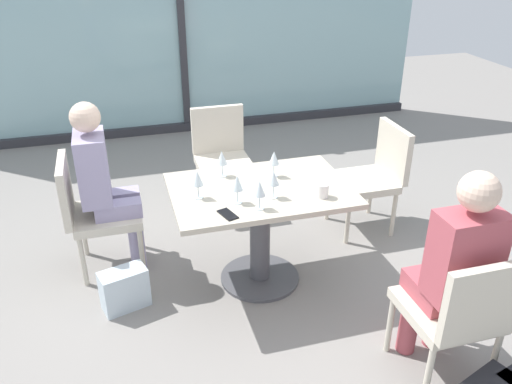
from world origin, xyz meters
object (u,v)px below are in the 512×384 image
at_px(chair_far_left, 92,208).
at_px(wine_glass_2, 260,189).
at_px(wine_glass_1, 198,179).
at_px(wine_glass_5, 222,158).
at_px(wine_glass_4, 274,159).
at_px(person_far_left, 104,180).
at_px(dining_table_main, 260,215).
at_px(coffee_cup, 323,191).
at_px(chair_near_window, 222,153).
at_px(wine_glass_0, 274,179).
at_px(chair_front_right, 460,310).
at_px(person_front_right, 454,266).
at_px(handbag_1, 125,289).
at_px(chair_far_right, 374,172).
at_px(cell_phone_on_table, 228,214).
at_px(wine_glass_3, 237,184).

bearing_deg(chair_far_left, wine_glass_2, -35.95).
xyz_separation_m(wine_glass_1, wine_glass_5, (0.22, 0.27, 0.00)).
bearing_deg(wine_glass_4, person_far_left, 164.12).
bearing_deg(dining_table_main, coffee_cup, -33.82).
relative_size(dining_table_main, chair_near_window, 1.35).
xyz_separation_m(wine_glass_0, wine_glass_2, (-0.12, -0.12, 0.00)).
bearing_deg(chair_front_right, person_front_right, 90.00).
bearing_deg(wine_glass_1, wine_glass_0, -15.17).
xyz_separation_m(person_far_left, handbag_1, (0.05, -0.51, -0.56)).
bearing_deg(person_far_left, wine_glass_5, -15.58).
height_order(person_far_left, wine_glass_4, person_far_left).
relative_size(wine_glass_0, wine_glass_5, 1.00).
distance_m(chair_far_left, chair_near_window, 1.31).
bearing_deg(chair_near_window, chair_front_right, -72.90).
bearing_deg(chair_far_right, cell_phone_on_table, -151.26).
bearing_deg(wine_glass_3, chair_near_window, 81.84).
relative_size(wine_glass_3, handbag_1, 0.62).
xyz_separation_m(chair_near_window, handbag_1, (-0.94, -1.24, -0.36)).
distance_m(dining_table_main, wine_glass_2, 0.44).
bearing_deg(chair_front_right, chair_near_window, 107.10).
distance_m(wine_glass_3, wine_glass_4, 0.45).
height_order(wine_glass_0, coffee_cup, wine_glass_0).
distance_m(wine_glass_4, cell_phone_on_table, 0.62).
xyz_separation_m(wine_glass_0, wine_glass_3, (-0.23, -0.01, 0.00)).
bearing_deg(chair_far_right, wine_glass_4, -161.47).
bearing_deg(chair_far_right, wine_glass_0, -149.63).
relative_size(wine_glass_2, cell_phone_on_table, 1.28).
xyz_separation_m(chair_far_left, person_front_right, (1.82, -1.54, 0.20)).
relative_size(chair_front_right, wine_glass_4, 4.70).
relative_size(chair_front_right, wine_glass_3, 4.70).
bearing_deg(chair_front_right, person_far_left, 136.06).
height_order(dining_table_main, cell_phone_on_table, cell_phone_on_table).
height_order(dining_table_main, chair_near_window, chair_near_window).
xyz_separation_m(wine_glass_5, handbag_1, (-0.74, -0.30, -0.72)).
relative_size(person_far_left, wine_glass_2, 6.81).
relative_size(dining_table_main, chair_far_right, 1.35).
height_order(chair_near_window, wine_glass_5, wine_glass_5).
height_order(person_far_left, wine_glass_2, person_far_left).
xyz_separation_m(wine_glass_0, wine_glass_5, (-0.24, 0.40, 0.00)).
bearing_deg(person_front_right, wine_glass_2, 135.10).
xyz_separation_m(chair_front_right, person_far_left, (-1.71, 1.65, 0.20)).
distance_m(chair_front_right, wine_glass_4, 1.50).
height_order(wine_glass_2, wine_glass_4, same).
relative_size(wine_glass_4, handbag_1, 0.62).
relative_size(chair_front_right, wine_glass_2, 4.70).
height_order(person_far_left, coffee_cup, person_far_left).
xyz_separation_m(chair_near_window, wine_glass_4, (0.14, -1.04, 0.37)).
bearing_deg(wine_glass_2, wine_glass_3, 135.18).
bearing_deg(wine_glass_5, chair_far_right, 9.64).
relative_size(person_far_left, wine_glass_1, 6.81).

